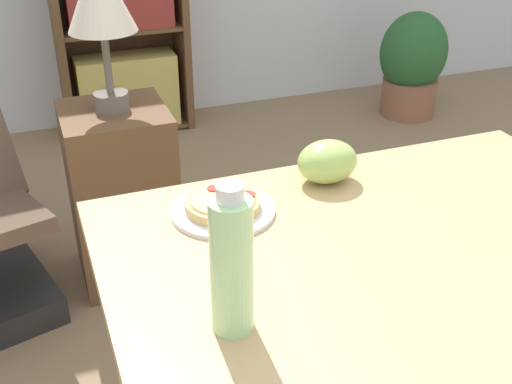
% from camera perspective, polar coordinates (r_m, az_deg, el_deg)
% --- Properties ---
extents(dining_table, '(1.08, 0.77, 0.73)m').
position_cam_1_polar(dining_table, '(1.28, 12.00, -9.01)').
color(dining_table, tan).
rests_on(dining_table, ground_plane).
extents(pizza_on_plate, '(0.21, 0.21, 0.04)m').
position_cam_1_polar(pizza_on_plate, '(1.29, -2.96, -1.28)').
color(pizza_on_plate, white).
rests_on(pizza_on_plate, dining_table).
extents(grape_bunch, '(0.14, 0.11, 0.10)m').
position_cam_1_polar(grape_bunch, '(1.41, 6.39, 2.69)').
color(grape_bunch, '#A8CC66').
rests_on(grape_bunch, dining_table).
extents(drink_bottle, '(0.07, 0.07, 0.25)m').
position_cam_1_polar(drink_bottle, '(0.95, -2.18, -6.43)').
color(drink_bottle, '#B7EAA3').
rests_on(drink_bottle, dining_table).
extents(side_table, '(0.34, 0.34, 0.63)m').
position_cam_1_polar(side_table, '(2.26, -11.78, -0.29)').
color(side_table, brown).
rests_on(side_table, ground_plane).
extents(potted_plant_floor, '(0.38, 0.33, 0.58)m').
position_cam_1_polar(potted_plant_floor, '(3.73, 13.73, 10.99)').
color(potted_plant_floor, '#8E5B42').
rests_on(potted_plant_floor, ground_plane).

